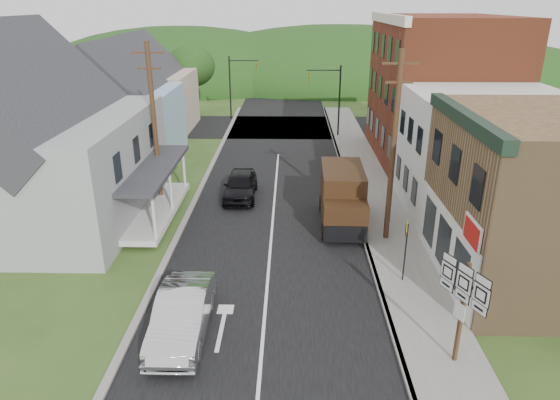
# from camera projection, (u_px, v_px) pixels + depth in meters

# --- Properties ---
(ground) EXTENTS (120.00, 120.00, 0.00)m
(ground) POSITION_uv_depth(u_px,v_px,m) (268.00, 275.00, 21.26)
(ground) COLOR #2D4719
(ground) RESTS_ON ground
(road) EXTENTS (9.00, 90.00, 0.02)m
(road) POSITION_uv_depth(u_px,v_px,m) (275.00, 192.00, 30.54)
(road) COLOR black
(road) RESTS_ON ground
(cross_road) EXTENTS (60.00, 9.00, 0.02)m
(cross_road) POSITION_uv_depth(u_px,v_px,m) (281.00, 127.00, 46.33)
(cross_road) COLOR black
(cross_road) RESTS_ON ground
(sidewalk_right) EXTENTS (2.80, 55.00, 0.15)m
(sidewalk_right) POSITION_uv_depth(u_px,v_px,m) (377.00, 204.00, 28.54)
(sidewalk_right) COLOR slate
(sidewalk_right) RESTS_ON ground
(curb_right) EXTENTS (0.20, 55.00, 0.15)m
(curb_right) POSITION_uv_depth(u_px,v_px,m) (353.00, 204.00, 28.57)
(curb_right) COLOR slate
(curb_right) RESTS_ON ground
(curb_left) EXTENTS (0.30, 55.00, 0.12)m
(curb_left) POSITION_uv_depth(u_px,v_px,m) (194.00, 203.00, 28.75)
(curb_left) COLOR slate
(curb_left) RESTS_ON ground
(storefront_tan) EXTENTS (8.00, 8.00, 7.00)m
(storefront_tan) POSITION_uv_depth(u_px,v_px,m) (552.00, 201.00, 19.74)
(storefront_tan) COLOR brown
(storefront_tan) RESTS_ON ground
(storefront_white) EXTENTS (8.00, 7.00, 6.50)m
(storefront_white) POSITION_uv_depth(u_px,v_px,m) (483.00, 154.00, 26.80)
(storefront_white) COLOR silver
(storefront_white) RESTS_ON ground
(storefront_red) EXTENTS (8.00, 12.00, 10.00)m
(storefront_red) POSITION_uv_depth(u_px,v_px,m) (439.00, 91.00, 34.97)
(storefront_red) COLOR brown
(storefront_red) RESTS_ON ground
(house_gray) EXTENTS (10.20, 12.24, 8.35)m
(house_gray) POSITION_uv_depth(u_px,v_px,m) (38.00, 141.00, 25.49)
(house_gray) COLOR gray
(house_gray) RESTS_ON ground
(house_blue) EXTENTS (7.14, 8.16, 7.28)m
(house_blue) POSITION_uv_depth(u_px,v_px,m) (125.00, 108.00, 35.89)
(house_blue) COLOR #8EB0C2
(house_blue) RESTS_ON ground
(house_cream) EXTENTS (7.14, 8.16, 7.28)m
(house_cream) POSITION_uv_depth(u_px,v_px,m) (151.00, 88.00, 44.25)
(house_cream) COLOR #B8A58E
(house_cream) RESTS_ON ground
(utility_pole_right) EXTENTS (1.60, 0.26, 9.00)m
(utility_pole_right) POSITION_uv_depth(u_px,v_px,m) (393.00, 148.00, 22.67)
(utility_pole_right) COLOR #472D19
(utility_pole_right) RESTS_ON ground
(utility_pole_left) EXTENTS (1.60, 0.26, 9.00)m
(utility_pole_left) POSITION_uv_depth(u_px,v_px,m) (154.00, 124.00, 27.08)
(utility_pole_left) COLOR #472D19
(utility_pole_left) RESTS_ON ground
(traffic_signal_right) EXTENTS (2.87, 0.20, 6.00)m
(traffic_signal_right) POSITION_uv_depth(u_px,v_px,m) (331.00, 93.00, 41.60)
(traffic_signal_right) COLOR black
(traffic_signal_right) RESTS_ON ground
(traffic_signal_left) EXTENTS (2.87, 0.20, 6.00)m
(traffic_signal_left) POSITION_uv_depth(u_px,v_px,m) (237.00, 80.00, 48.26)
(traffic_signal_left) COLOR black
(traffic_signal_left) RESTS_ON ground
(tree_left_b) EXTENTS (4.80, 4.80, 6.94)m
(tree_left_b) POSITION_uv_depth(u_px,v_px,m) (2.00, 105.00, 30.92)
(tree_left_b) COLOR #382616
(tree_left_b) RESTS_ON ground
(tree_left_c) EXTENTS (5.80, 5.80, 8.41)m
(tree_left_c) POSITION_uv_depth(u_px,v_px,m) (30.00, 71.00, 37.99)
(tree_left_c) COLOR #382616
(tree_left_c) RESTS_ON ground
(tree_left_d) EXTENTS (4.80, 4.80, 6.94)m
(tree_left_d) POSITION_uv_depth(u_px,v_px,m) (191.00, 66.00, 49.33)
(tree_left_d) COLOR #382616
(tree_left_d) RESTS_ON ground
(forested_ridge) EXTENTS (90.00, 30.00, 16.00)m
(forested_ridge) POSITION_uv_depth(u_px,v_px,m) (284.00, 82.00, 72.32)
(forested_ridge) COLOR black
(forested_ridge) RESTS_ON ground
(silver_sedan) EXTENTS (1.72, 4.87, 1.60)m
(silver_sedan) POSITION_uv_depth(u_px,v_px,m) (182.00, 315.00, 17.21)
(silver_sedan) COLOR silver
(silver_sedan) RESTS_ON ground
(dark_sedan) EXTENTS (1.84, 4.55, 1.55)m
(dark_sedan) POSITION_uv_depth(u_px,v_px,m) (240.00, 185.00, 29.37)
(dark_sedan) COLOR black
(dark_sedan) RESTS_ON ground
(delivery_van) EXTENTS (2.28, 5.28, 2.93)m
(delivery_van) POSITION_uv_depth(u_px,v_px,m) (342.00, 198.00, 25.57)
(delivery_van) COLOR black
(delivery_van) RESTS_ON ground
(route_sign_cluster) EXTENTS (0.88, 1.87, 3.52)m
(route_sign_cluster) POSITION_uv_depth(u_px,v_px,m) (463.00, 299.00, 15.17)
(route_sign_cluster) COLOR #472D19
(route_sign_cluster) RESTS_ON sidewalk_right
(warning_sign) EXTENTS (0.18, 0.74, 2.70)m
(warning_sign) POSITION_uv_depth(u_px,v_px,m) (406.00, 242.00, 19.98)
(warning_sign) COLOR black
(warning_sign) RESTS_ON sidewalk_right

